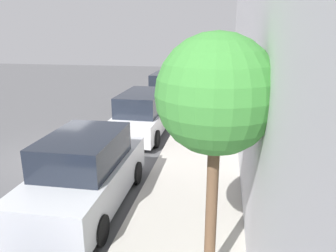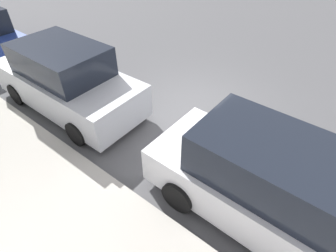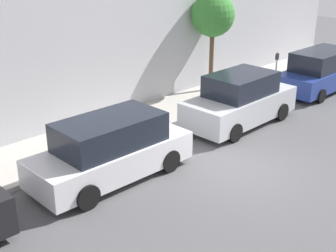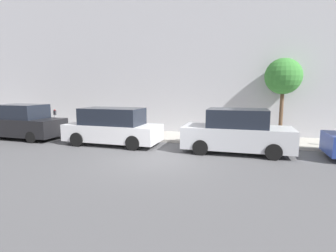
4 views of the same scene
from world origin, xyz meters
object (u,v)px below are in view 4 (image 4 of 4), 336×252
at_px(parking_meter_far, 55,118).
at_px(street_tree, 283,77).
at_px(parked_minivan_third, 113,127).
at_px(parked_suv_second, 237,132).
at_px(parked_suv_fourth, 22,123).

distance_m(parking_meter_far, street_tree, 13.68).
xyz_separation_m(parked_minivan_third, parking_meter_far, (1.73, 4.94, 0.11)).
height_order(parked_suv_second, parked_suv_fourth, same).
relative_size(parked_suv_fourth, parking_meter_far, 3.37).
height_order(parked_suv_fourth, parking_meter_far, parked_suv_fourth).
height_order(parked_minivan_third, parking_meter_far, parked_minivan_third).
bearing_deg(parked_suv_fourth, parked_suv_second, -90.26).
distance_m(parked_minivan_third, parking_meter_far, 5.23).
xyz_separation_m(parked_suv_second, parked_minivan_third, (-0.03, 6.19, -0.01)).
bearing_deg(parked_suv_second, parked_minivan_third, 90.27).
bearing_deg(parked_suv_second, street_tree, -33.80).
bearing_deg(parking_meter_far, parked_minivan_third, -109.32).
xyz_separation_m(parked_suv_second, parked_suv_fourth, (0.06, 12.05, 0.00)).
xyz_separation_m(parked_suv_fourth, street_tree, (3.27, -14.28, 2.57)).
bearing_deg(parked_suv_fourth, street_tree, -77.11).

